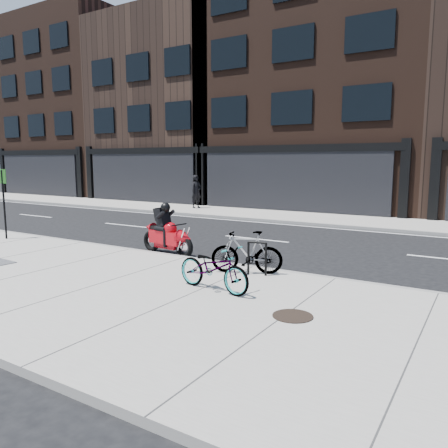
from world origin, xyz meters
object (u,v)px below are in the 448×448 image
Objects in this scene: bicycle_rear at (247,252)px; manhole_cover at (293,316)px; motorcycle at (169,234)px; pedestrian at (196,192)px; bicycle_front at (214,268)px; bike_rack at (257,255)px; sign_post at (4,198)px.

bicycle_rear reaches higher than manhole_cover.
pedestrian reaches higher than motorcycle.
motorcycle is 1.12× the size of pedestrian.
bicycle_rear reaches higher than bicycle_front.
pedestrian is (-5.87, 9.59, 0.41)m from motorcycle.
pedestrian is (-9.20, 10.68, 0.44)m from bike_rack.
bicycle_front is 0.97× the size of pedestrian.
bicycle_rear is (-0.26, 0.00, 0.04)m from bike_rack.
manhole_cover is 10.92m from sign_post.
manhole_cover is at bearing -49.82° from bike_rack.
bike_rack is 1.50m from bicycle_front.
motorcycle is at bearing -131.41° from bicycle_rear.
pedestrian is (-9.03, 12.16, 0.43)m from bicycle_front.
bike_rack is 0.43× the size of pedestrian.
motorcycle is 5.87m from sign_post.
bike_rack is 2.68m from manhole_cover.
sign_post is at bearing -158.36° from motorcycle.
sign_post is at bearing -164.22° from pedestrian.
sign_post is (-8.99, -0.25, 0.89)m from bike_rack.
manhole_cover is at bearing -21.95° from sign_post.
manhole_cover is (1.70, -2.02, -0.43)m from bike_rack.
manhole_cover is (1.97, -2.02, -0.47)m from bicycle_rear.
motorcycle is 11.25m from pedestrian.
motorcycle reaches higher than manhole_cover.
pedestrian is at bearing 130.77° from bike_rack.
manhole_cover is at bearing -98.15° from bicycle_front.
sign_post is at bearing -178.40° from bike_rack.
bicycle_rear is at bearing -125.40° from pedestrian.
motorcycle reaches higher than bike_rack.
bicycle_front is at bearing -128.76° from pedestrian.
bicycle_front is at bearing -30.72° from motorcycle.
manhole_cover is (1.88, -0.53, -0.44)m from bicycle_front.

